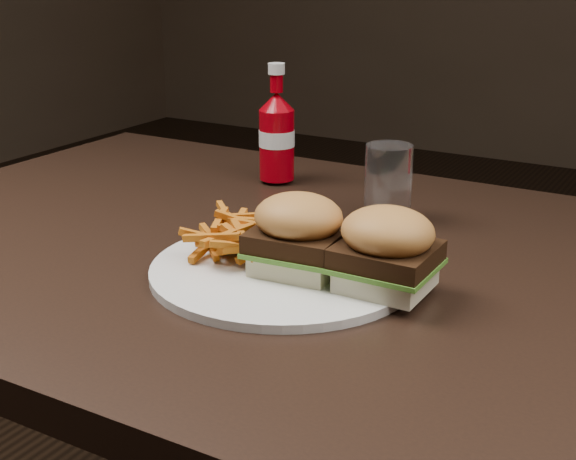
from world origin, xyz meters
The scene contains 7 objects.
dining_table centered at (0.00, 0.00, 0.73)m, with size 1.20×0.80×0.04m, color black.
plate centered at (0.05, -0.08, 0.76)m, with size 0.30×0.30×0.01m, color white.
sandwich_half_a centered at (0.07, -0.08, 0.77)m, with size 0.09×0.08×0.02m, color #F7EEB6.
sandwich_half_b centered at (0.17, -0.08, 0.77)m, with size 0.09×0.08×0.02m, color beige.
fries_pile centered at (-0.01, -0.07, 0.78)m, with size 0.11×0.11×0.04m, color #B87423, non-canonical shape.
ketchup_bottle centered at (-0.15, 0.24, 0.81)m, with size 0.05×0.05×0.11m, color #97010B.
tumbler centered at (0.07, 0.16, 0.81)m, with size 0.06×0.06×0.10m, color white.
Camera 1 is at (0.47, -0.80, 1.10)m, focal length 50.00 mm.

